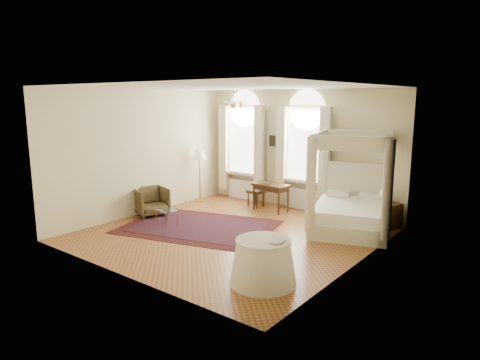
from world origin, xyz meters
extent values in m
plane|color=#96592B|center=(0.00, 0.00, 0.00)|extent=(6.00, 6.00, 0.00)
plane|color=beige|center=(0.00, 3.00, 1.65)|extent=(6.00, 0.00, 6.00)
plane|color=beige|center=(0.00, -3.00, 1.65)|extent=(6.00, 0.00, 6.00)
plane|color=beige|center=(-3.00, 0.00, 1.65)|extent=(0.00, 6.00, 6.00)
plane|color=beige|center=(3.00, 0.00, 1.65)|extent=(0.00, 6.00, 6.00)
plane|color=white|center=(0.00, 0.00, 3.30)|extent=(6.00, 6.00, 0.00)
cube|color=white|center=(-1.90, 2.97, 1.80)|extent=(1.10, 0.04, 1.90)
cylinder|color=white|center=(-1.90, 2.97, 2.75)|extent=(1.10, 0.04, 1.10)
cube|color=white|center=(-1.90, 2.88, 0.81)|extent=(1.32, 0.24, 0.08)
cube|color=beige|center=(-2.57, 2.80, 1.55)|extent=(0.28, 0.14, 2.60)
cube|color=beige|center=(-1.23, 2.80, 1.55)|extent=(0.28, 0.14, 2.60)
cube|color=white|center=(-1.90, 2.90, 0.30)|extent=(1.00, 0.12, 0.58)
cube|color=white|center=(0.20, 2.97, 1.80)|extent=(1.10, 0.04, 1.90)
cylinder|color=white|center=(0.20, 2.97, 2.75)|extent=(1.10, 0.04, 1.10)
cube|color=white|center=(0.20, 2.88, 0.81)|extent=(1.32, 0.24, 0.08)
cube|color=beige|center=(-0.47, 2.80, 1.55)|extent=(0.28, 0.14, 2.60)
cube|color=beige|center=(0.87, 2.80, 1.55)|extent=(0.28, 0.14, 2.60)
cube|color=white|center=(0.20, 2.90, 0.30)|extent=(1.00, 0.12, 0.58)
cylinder|color=#AD8739|center=(-0.90, 1.20, 3.10)|extent=(0.02, 0.02, 0.40)
sphere|color=#AD8739|center=(-0.90, 1.20, 2.88)|extent=(0.16, 0.16, 0.16)
sphere|color=#F9E6C2|center=(-0.68, 1.20, 2.95)|extent=(0.07, 0.07, 0.07)
sphere|color=#F9E6C2|center=(-0.79, 1.39, 2.95)|extent=(0.07, 0.07, 0.07)
sphere|color=#F9E6C2|center=(-1.01, 1.39, 2.95)|extent=(0.07, 0.07, 0.07)
sphere|color=#F9E6C2|center=(-1.12, 1.20, 2.95)|extent=(0.07, 0.07, 0.07)
sphere|color=#F9E6C2|center=(-1.01, 1.01, 2.95)|extent=(0.07, 0.07, 0.07)
sphere|color=#F9E6C2|center=(-0.79, 1.01, 2.95)|extent=(0.07, 0.07, 0.07)
cube|color=black|center=(-0.85, 2.97, 1.85)|extent=(0.26, 0.03, 0.32)
cube|color=black|center=(1.45, 2.97, 1.95)|extent=(0.22, 0.03, 0.26)
cube|color=beige|center=(2.06, 1.87, 0.18)|extent=(2.23, 2.48, 0.35)
cube|color=white|center=(2.06, 1.87, 0.49)|extent=(2.11, 2.36, 0.28)
cube|color=beige|center=(1.74, 2.81, 0.88)|extent=(1.61, 0.60, 1.18)
cube|color=beige|center=(1.01, 2.55, 1.13)|extent=(0.11, 0.11, 2.26)
cube|color=beige|center=(2.49, 3.04, 1.13)|extent=(0.11, 0.11, 2.26)
cube|color=beige|center=(1.62, 0.70, 1.13)|extent=(0.11, 0.11, 2.26)
cube|color=beige|center=(3.10, 1.19, 1.13)|extent=(0.11, 0.11, 2.26)
cube|color=beige|center=(1.75, 2.79, 2.26)|extent=(1.61, 0.60, 0.08)
cube|color=beige|center=(2.36, 0.94, 2.26)|extent=(1.61, 0.60, 0.08)
cube|color=beige|center=(1.32, 1.62, 2.26)|extent=(0.72, 1.98, 0.08)
cube|color=beige|center=(2.79, 2.11, 2.26)|extent=(0.72, 1.98, 0.08)
cube|color=beige|center=(1.75, 2.79, 2.12)|extent=(1.65, 0.58, 0.28)
cube|color=beige|center=(2.36, 0.94, 2.12)|extent=(1.65, 0.58, 0.28)
cube|color=beige|center=(1.32, 1.62, 2.12)|extent=(0.70, 2.03, 0.28)
cube|color=beige|center=(2.79, 2.11, 2.12)|extent=(0.70, 2.03, 0.28)
cylinder|color=beige|center=(1.62, 0.70, 1.23)|extent=(0.22, 0.22, 2.06)
cylinder|color=beige|center=(3.10, 1.19, 1.23)|extent=(0.22, 0.22, 2.06)
cube|color=#3D2710|center=(2.70, 2.70, 0.30)|extent=(0.55, 0.53, 0.61)
cylinder|color=#AD8739|center=(2.59, 2.62, 0.72)|extent=(0.13, 0.13, 0.22)
cone|color=#F9E6C2|center=(2.59, 2.62, 0.93)|extent=(0.30, 0.30, 0.24)
cube|color=#3D2710|center=(-0.43, 2.25, 0.72)|extent=(1.05, 0.62, 0.06)
cube|color=#3D2710|center=(-0.43, 2.25, 0.63)|extent=(0.94, 0.51, 0.10)
cylinder|color=#3D2710|center=(-0.85, 2.49, 0.35)|extent=(0.05, 0.05, 0.70)
cylinder|color=#3D2710|center=(0.02, 2.41, 0.35)|extent=(0.05, 0.05, 0.70)
cylinder|color=#3D2710|center=(-0.89, 2.09, 0.35)|extent=(0.05, 0.05, 0.70)
cylinder|color=#3D2710|center=(-0.01, 2.01, 0.35)|extent=(0.05, 0.05, 0.70)
imported|color=black|center=(-0.47, 2.16, 0.76)|extent=(0.31, 0.22, 0.02)
cube|color=#453B1D|center=(-1.01, 2.37, 0.45)|extent=(0.45, 0.45, 0.08)
cylinder|color=#3D2710|center=(-1.18, 2.22, 0.20)|extent=(0.04, 0.04, 0.40)
cylinder|color=#3D2710|center=(-0.87, 2.20, 0.20)|extent=(0.04, 0.04, 0.40)
cylinder|color=#3D2710|center=(-1.16, 2.54, 0.20)|extent=(0.04, 0.04, 0.40)
cylinder|color=#3D2710|center=(-0.84, 2.52, 0.20)|extent=(0.04, 0.04, 0.40)
imported|color=#41351C|center=(-2.70, -0.06, 0.37)|extent=(1.03, 1.01, 0.74)
cube|color=silver|center=(-1.71, -0.42, 0.36)|extent=(0.62, 0.50, 0.02)
cylinder|color=#AD8739|center=(-1.97, -0.51, 0.18)|extent=(0.02, 0.02, 0.36)
cylinder|color=#AD8739|center=(-1.51, -0.62, 0.18)|extent=(0.02, 0.02, 0.36)
cylinder|color=#AD8739|center=(-1.90, -0.21, 0.18)|extent=(0.02, 0.02, 0.36)
cylinder|color=#AD8739|center=(-1.44, -0.32, 0.18)|extent=(0.02, 0.02, 0.36)
cylinder|color=#AD8739|center=(-2.70, 1.84, 0.01)|extent=(0.28, 0.28, 0.03)
cylinder|color=#AD8739|center=(-2.70, 1.84, 0.69)|extent=(0.04, 0.04, 1.38)
cone|color=#F9E6C2|center=(-2.70, 1.84, 1.42)|extent=(0.40, 0.40, 0.29)
cube|color=#420F10|center=(-0.95, -0.08, 0.00)|extent=(4.09, 3.40, 0.01)
cube|color=black|center=(-0.95, -0.08, 0.01)|extent=(3.41, 2.72, 0.01)
cone|color=silver|center=(2.10, -1.76, 0.36)|extent=(1.13, 1.13, 0.73)
cylinder|color=silver|center=(2.10, -1.76, 0.75)|extent=(0.92, 0.92, 0.04)
imported|color=black|center=(2.27, -1.74, 0.78)|extent=(0.20, 0.26, 0.02)
camera|label=1|loc=(5.93, -7.30, 3.05)|focal=32.00mm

